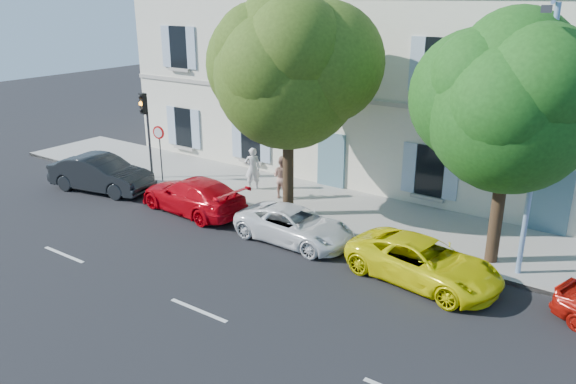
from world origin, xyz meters
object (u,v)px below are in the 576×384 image
Objects in this scene: tree_right at (510,111)px; road_sign at (159,142)px; car_yellow_supercar at (424,262)px; traffic_light at (145,117)px; tree_left at (288,76)px; pedestrian_b at (282,177)px; car_white_coupe at (295,225)px; car_dark_sedan at (101,174)px; car_red_coupe at (193,195)px; street_lamp at (538,130)px; pedestrian_a at (253,168)px.

tree_right is 14.70m from road_sign.
traffic_light reaches higher than car_yellow_supercar.
tree_left is 4.62× the size of pedestrian_b.
car_yellow_supercar is 7.96m from tree_left.
tree_right is at bearing -70.35° from car_white_coupe.
car_dark_sedan is 16.58m from tree_right.
tree_right is 4.21× the size of pedestrian_b.
car_red_coupe is 0.64× the size of tree_right.
pedestrian_b is (5.66, 1.31, -0.93)m from road_sign.
street_lamp is (8.39, -0.12, -0.81)m from tree_left.
street_lamp is 11.94m from pedestrian_a.
pedestrian_b is at bearing 11.58° from traffic_light.
car_dark_sedan is 2.54× the size of pedestrian_a.
pedestrian_b is (2.13, 2.99, 0.34)m from car_red_coupe.
road_sign is at bearing -46.00° from car_dark_sedan.
pedestrian_a is (-4.32, 3.18, 0.47)m from car_white_coupe.
street_lamp reaches higher than traffic_light.
tree_left is (3.39, 1.60, 4.67)m from car_red_coupe.
car_yellow_supercar is at bearing -16.86° from tree_left.
tree_right is at bearing -22.57° from car_yellow_supercar.
street_lamp is at bearing -76.58° from car_white_coupe.
car_red_coupe is 0.59× the size of tree_left.
road_sign is 15.53m from street_lamp.
road_sign reaches higher than pedestrian_a.
pedestrian_b is (-9.65, 1.51, -3.52)m from street_lamp.
traffic_light is at bearing -106.15° from car_red_coupe.
tree_right is (1.35, 2.25, 4.24)m from car_yellow_supercar.
street_lamp is at bearing -29.65° from tree_right.
car_yellow_supercar is at bearing -142.38° from street_lamp.
tree_left is 1.10× the size of tree_right.
car_yellow_supercar is at bearing 93.57° from car_red_coupe.
car_red_coupe is 3.21m from pedestrian_a.
tree_left is 8.43m from street_lamp.
street_lamp reaches higher than tree_right.
pedestrian_b is (-7.40, 3.24, 0.39)m from car_yellow_supercar.
car_dark_sedan is 0.63× the size of tree_right.
car_red_coupe is at bearing -25.44° from road_sign.
pedestrian_a is at bearing 77.69° from car_yellow_supercar.
car_dark_sedan is 6.55m from pedestrian_a.
car_yellow_supercar is (9.53, -0.26, -0.05)m from car_red_coupe.
car_dark_sedan is at bearing -166.43° from tree_left.
street_lamp is (11.78, 1.48, 3.86)m from car_red_coupe.
car_white_coupe is at bearing 101.17° from pedestrian_a.
tree_left is 4.43× the size of pedestrian_a.
car_dark_sedan is 2.83m from road_sign.
tree_right is 15.30m from traffic_light.
road_sign is (0.77, 0.01, -0.98)m from traffic_light.
car_dark_sedan reaches higher than car_white_coupe.
car_dark_sedan reaches higher than car_yellow_supercar.
car_yellow_supercar is at bearing -8.43° from road_sign.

